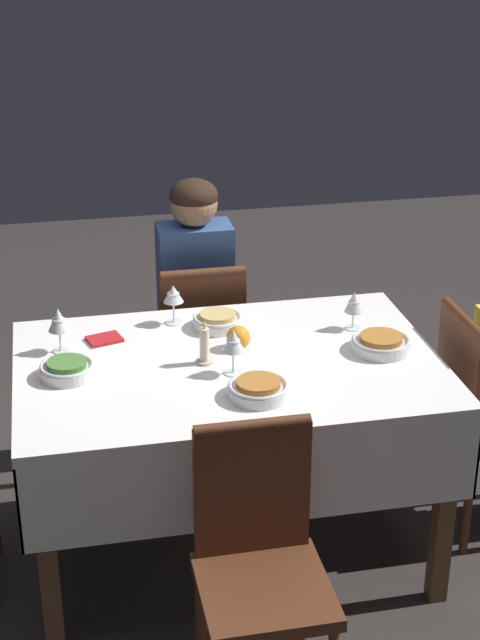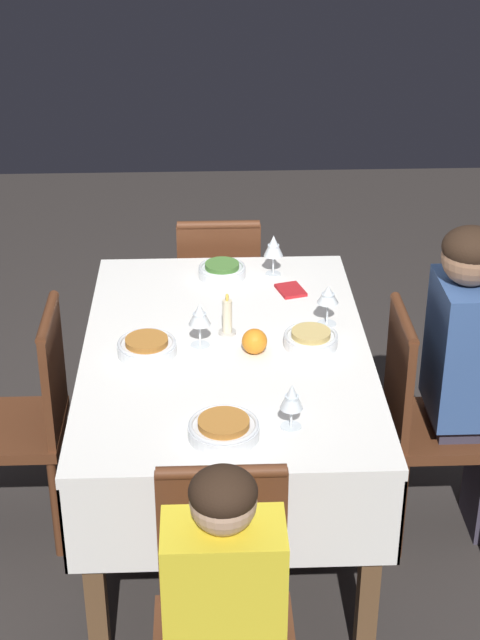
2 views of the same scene
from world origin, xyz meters
name	(u,v)px [view 2 (image 2 of 2)]	position (x,y,z in m)	size (l,w,h in m)	color
ground_plane	(227,528)	(0.00, 0.00, 0.00)	(8.00, 8.00, 0.00)	#332D2B
dining_table	(226,372)	(0.00, 0.00, 0.67)	(1.43, 0.95, 0.77)	white
chair_north	(426,415)	(0.01, 0.69, 0.49)	(0.37, 0.37, 0.89)	#562D19
chair_east	(224,613)	(0.93, -0.03, 0.49)	(0.37, 0.37, 0.89)	#562D19
chair_west	(219,297)	(-0.93, -0.01, 0.49)	(0.37, 0.37, 0.89)	#562D19
chair_south	(27,414)	(-0.04, -0.69, 0.49)	(0.37, 0.37, 0.89)	#562D19
person_adult_denim	(472,369)	(0.01, 0.83, 0.67)	(0.30, 0.34, 1.19)	#383342
person_child_yellow	(225,640)	(1.09, -0.03, 0.56)	(0.33, 0.30, 1.01)	#282833
bowl_north	(311,339)	(0.02, 0.28, 0.80)	(0.18, 0.18, 0.06)	silver
wine_glass_north	(328,296)	(-0.13, 0.35, 0.88)	(0.07, 0.07, 0.15)	white
bowl_east	(224,428)	(0.53, -0.02, 0.80)	(0.20, 0.20, 0.06)	silver
wine_glass_east	(292,398)	(0.49, 0.17, 0.87)	(0.07, 0.07, 0.14)	white
bowl_west	(222,270)	(-0.54, 0.00, 0.80)	(0.18, 0.18, 0.06)	silver
wine_glass_west	(273,247)	(-0.55, 0.20, 0.89)	(0.07, 0.07, 0.16)	white
bowl_south	(147,346)	(0.05, -0.26, 0.80)	(0.19, 0.19, 0.06)	silver
wine_glass_south	(200,316)	(0.00, -0.09, 0.89)	(0.07, 0.07, 0.16)	white
candle_centerpiece	(227,319)	(-0.08, 0.01, 0.83)	(0.06, 0.06, 0.15)	beige
orange_fruit	(255,341)	(0.05, 0.09, 0.82)	(0.08, 0.08, 0.08)	orange
napkin_red_folded	(291,290)	(-0.40, 0.25, 0.78)	(0.14, 0.12, 0.01)	red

